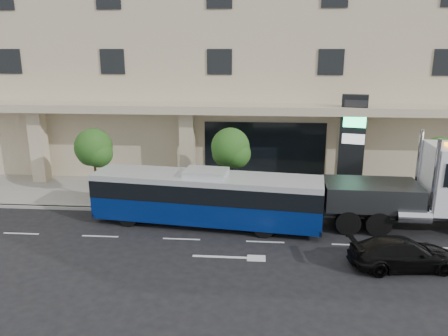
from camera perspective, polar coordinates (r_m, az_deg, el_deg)
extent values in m
plane|color=black|center=(22.34, 5.35, -7.98)|extent=(120.00, 120.00, 0.00)
cube|color=gray|center=(26.98, 5.26, -3.64)|extent=(120.00, 6.00, 0.15)
cube|color=gray|center=(24.16, 5.31, -5.94)|extent=(120.00, 0.30, 0.15)
cube|color=#C2B491|center=(36.05, 5.52, 17.14)|extent=(60.00, 15.00, 20.00)
cube|color=#C2B491|center=(27.57, 5.49, 7.72)|extent=(60.00, 2.80, 0.50)
cube|color=black|center=(29.27, 5.31, 2.10)|extent=(8.00, 0.12, 4.00)
cube|color=#C2B491|center=(31.59, -23.02, 2.75)|extent=(0.90, 0.90, 4.90)
cube|color=#C2B491|center=(28.39, -4.80, 2.63)|extent=(0.90, 0.90, 4.90)
cube|color=#C2B491|center=(28.54, 15.44, 2.19)|extent=(0.90, 0.90, 4.90)
cylinder|color=#422B19|center=(26.96, -16.41, -0.95)|extent=(0.14, 0.14, 2.80)
sphere|color=#16501C|center=(26.54, -16.69, 2.62)|extent=(2.20, 2.20, 2.20)
sphere|color=#16501C|center=(26.31, -16.08, 1.84)|extent=(1.65, 1.65, 1.65)
sphere|color=#16501C|center=(26.92, -17.07, 1.89)|extent=(1.54, 1.54, 1.54)
cylinder|color=#422B19|center=(25.22, 0.82, -1.24)|extent=(0.14, 0.14, 2.94)
sphere|color=#16501C|center=(24.77, 0.83, 2.76)|extent=(2.20, 2.20, 2.20)
sphere|color=#16501C|center=(24.63, 1.61, 1.88)|extent=(1.65, 1.65, 1.65)
sphere|color=#16501C|center=(25.08, 0.18, 1.94)|extent=(1.54, 1.54, 1.54)
cylinder|color=#422B19|center=(27.08, 25.90, -1.89)|extent=(0.14, 0.14, 2.73)
sphere|color=#16501C|center=(26.68, 26.31, 1.56)|extent=(2.00, 2.00, 2.00)
sphere|color=#16501C|center=(26.70, 27.08, 0.78)|extent=(1.50, 1.50, 1.50)
sphere|color=#16501C|center=(26.84, 25.47, 0.87)|extent=(1.40, 1.40, 1.40)
cylinder|color=black|center=(22.97, -12.39, -6.30)|extent=(1.00, 0.40, 0.97)
cylinder|color=black|center=(24.72, -10.51, -4.63)|extent=(1.00, 0.40, 0.97)
cylinder|color=black|center=(21.25, 5.26, -7.82)|extent=(1.00, 0.40, 0.97)
cylinder|color=black|center=(23.12, 5.83, -5.87)|extent=(1.00, 0.40, 0.97)
cube|color=navy|center=(22.51, -2.31, -5.21)|extent=(11.83, 3.80, 1.16)
cube|color=black|center=(22.18, -2.33, -2.75)|extent=(11.83, 3.84, 0.87)
cube|color=#B8BCC2|center=(22.00, -2.35, -1.31)|extent=(11.83, 3.80, 0.29)
cube|color=#B8BCC2|center=(21.92, -2.36, -0.58)|extent=(2.30, 1.79, 0.29)
cube|color=#2D3033|center=(24.63, -15.48, -5.14)|extent=(0.43, 2.42, 0.29)
cube|color=#2D3033|center=(22.12, 12.48, -7.31)|extent=(0.43, 2.42, 0.29)
cube|color=#2D3033|center=(24.13, 23.97, -5.23)|extent=(9.44, 1.38, 0.44)
cylinder|color=silver|center=(22.47, 25.85, -1.26)|extent=(0.21, 0.21, 3.77)
cylinder|color=silver|center=(24.70, 24.05, 0.33)|extent=(0.21, 0.21, 3.77)
cube|color=#2D3033|center=(23.24, 18.59, -3.28)|extent=(4.73, 2.79, 1.22)
cube|color=#2D3033|center=(23.02, 11.96, -4.72)|extent=(1.78, 0.36, 0.24)
cube|color=#2D3033|center=(23.12, 10.26, -5.72)|extent=(0.34, 2.00, 0.20)
cylinder|color=black|center=(22.60, 19.51, -6.89)|extent=(1.23, 0.39, 1.22)
cylinder|color=black|center=(24.71, 18.33, -4.87)|extent=(1.23, 0.39, 1.22)
cylinder|color=black|center=(22.30, 15.88, -6.87)|extent=(1.23, 0.39, 1.22)
cylinder|color=black|center=(24.45, 15.02, -4.83)|extent=(1.23, 0.39, 1.22)
imported|color=black|center=(19.79, 22.34, -10.28)|extent=(4.62, 2.35, 1.28)
cube|color=black|center=(27.68, 16.35, 2.95)|extent=(1.59, 0.85, 6.05)
cube|color=#25DE83|center=(27.12, 16.72, 6.16)|extent=(1.29, 0.37, 1.01)
cube|color=silver|center=(27.33, 16.53, 3.65)|extent=(1.29, 0.37, 0.61)
cube|color=#262628|center=(27.00, 16.87, 8.06)|extent=(1.29, 0.37, 0.40)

